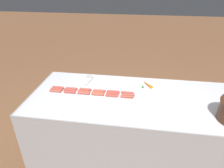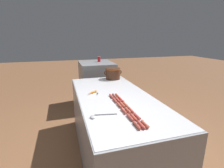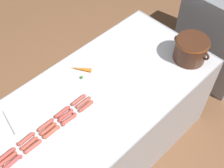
% 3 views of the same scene
% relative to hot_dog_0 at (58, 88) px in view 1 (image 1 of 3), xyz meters
% --- Properties ---
extents(ground_plane, '(20.00, 20.00, 0.00)m').
position_rel_hot_dog_0_xyz_m(ground_plane, '(0.05, 0.80, -0.86)').
color(ground_plane, brown).
extents(griddle_counter, '(0.92, 2.08, 0.85)m').
position_rel_hot_dog_0_xyz_m(griddle_counter, '(0.05, 0.80, -0.44)').
color(griddle_counter, '#9EA0A5').
rests_on(griddle_counter, ground_plane).
extents(hot_dog_0, '(0.03, 0.13, 0.03)m').
position_rel_hot_dog_0_xyz_m(hot_dog_0, '(0.00, 0.00, 0.00)').
color(hot_dog_0, '#AE453A').
rests_on(hot_dog_0, griddle_counter).
extents(hot_dog_1, '(0.03, 0.13, 0.03)m').
position_rel_hot_dog_0_xyz_m(hot_dog_1, '(0.00, 0.15, 0.00)').
color(hot_dog_1, '#AF463C').
rests_on(hot_dog_1, griddle_counter).
extents(hot_dog_2, '(0.03, 0.13, 0.03)m').
position_rel_hot_dog_0_xyz_m(hot_dog_2, '(-0.00, 0.30, 0.00)').
color(hot_dog_2, '#B24B3E').
rests_on(hot_dog_2, griddle_counter).
extents(hot_dog_3, '(0.03, 0.13, 0.03)m').
position_rel_hot_dog_0_xyz_m(hot_dog_3, '(-0.00, 0.45, 0.00)').
color(hot_dog_3, '#B64D3E').
rests_on(hot_dog_3, griddle_counter).
extents(hot_dog_4, '(0.03, 0.13, 0.03)m').
position_rel_hot_dog_0_xyz_m(hot_dog_4, '(-0.00, 0.60, 0.00)').
color(hot_dog_4, '#B3463B').
rests_on(hot_dog_4, griddle_counter).
extents(hot_dog_5, '(0.03, 0.13, 0.03)m').
position_rel_hot_dog_0_xyz_m(hot_dog_5, '(-0.00, 0.74, 0.00)').
color(hot_dog_5, '#B24C41').
rests_on(hot_dog_5, griddle_counter).
extents(hot_dog_6, '(0.03, 0.13, 0.03)m').
position_rel_hot_dog_0_xyz_m(hot_dog_6, '(0.04, -0.00, 0.00)').
color(hot_dog_6, '#B9463C').
rests_on(hot_dog_6, griddle_counter).
extents(hot_dog_7, '(0.03, 0.13, 0.03)m').
position_rel_hot_dog_0_xyz_m(hot_dog_7, '(0.03, 0.14, 0.00)').
color(hot_dog_7, '#B8493A').
rests_on(hot_dog_7, griddle_counter).
extents(hot_dog_8, '(0.03, 0.13, 0.03)m').
position_rel_hot_dog_0_xyz_m(hot_dog_8, '(0.04, 0.30, 0.00)').
color(hot_dog_8, '#B54D3B').
rests_on(hot_dog_8, griddle_counter).
extents(hot_dog_9, '(0.03, 0.13, 0.03)m').
position_rel_hot_dog_0_xyz_m(hot_dog_9, '(0.04, 0.45, 0.00)').
color(hot_dog_9, '#B64E3A').
rests_on(hot_dog_9, griddle_counter).
extents(hot_dog_10, '(0.04, 0.13, 0.03)m').
position_rel_hot_dog_0_xyz_m(hot_dog_10, '(0.03, 0.60, 0.00)').
color(hot_dog_10, '#B84539').
rests_on(hot_dog_10, griddle_counter).
extents(hot_dog_11, '(0.03, 0.13, 0.03)m').
position_rel_hot_dog_0_xyz_m(hot_dog_11, '(0.04, 0.75, 0.00)').
color(hot_dog_11, '#AB5040').
rests_on(hot_dog_11, griddle_counter).
extents(hot_dog_12, '(0.03, 0.13, 0.03)m').
position_rel_hot_dog_0_xyz_m(hot_dog_12, '(0.07, -0.00, 0.00)').
color(hot_dog_12, '#AD523F').
rests_on(hot_dog_12, griddle_counter).
extents(hot_dog_13, '(0.03, 0.13, 0.03)m').
position_rel_hot_dog_0_xyz_m(hot_dog_13, '(0.07, 0.15, 0.00)').
color(hot_dog_13, '#B34541').
rests_on(hot_dog_13, griddle_counter).
extents(hot_dog_14, '(0.03, 0.13, 0.03)m').
position_rel_hot_dog_0_xyz_m(hot_dog_14, '(0.07, 0.30, 0.00)').
color(hot_dog_14, '#B24E41').
rests_on(hot_dog_14, griddle_counter).
extents(hot_dog_15, '(0.03, 0.13, 0.03)m').
position_rel_hot_dog_0_xyz_m(hot_dog_15, '(0.07, 0.45, 0.00)').
color(hot_dog_15, '#B75239').
rests_on(hot_dog_15, griddle_counter).
extents(hot_dog_16, '(0.03, 0.13, 0.03)m').
position_rel_hot_dog_0_xyz_m(hot_dog_16, '(0.07, 0.59, 0.00)').
color(hot_dog_16, '#B7473D').
rests_on(hot_dog_16, griddle_counter).
extents(hot_dog_17, '(0.03, 0.13, 0.03)m').
position_rel_hot_dog_0_xyz_m(hot_dog_17, '(0.07, 0.75, 0.00)').
color(hot_dog_17, '#B24938').
rests_on(hot_dog_17, griddle_counter).
extents(serving_spoon, '(0.27, 0.09, 0.02)m').
position_rel_hot_dog_0_xyz_m(serving_spoon, '(-0.28, 0.27, -0.01)').
color(serving_spoon, '#B7B7BC').
rests_on(serving_spoon, griddle_counter).
extents(carrot, '(0.16, 0.12, 0.03)m').
position_rel_hot_dog_0_xyz_m(carrot, '(-0.21, 0.94, 0.00)').
color(carrot, orange).
rests_on(carrot, griddle_counter).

